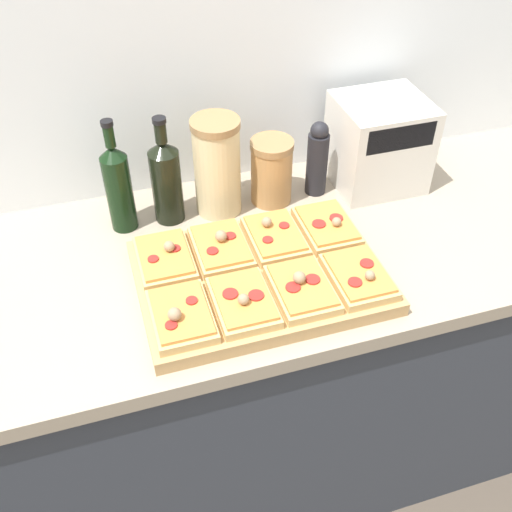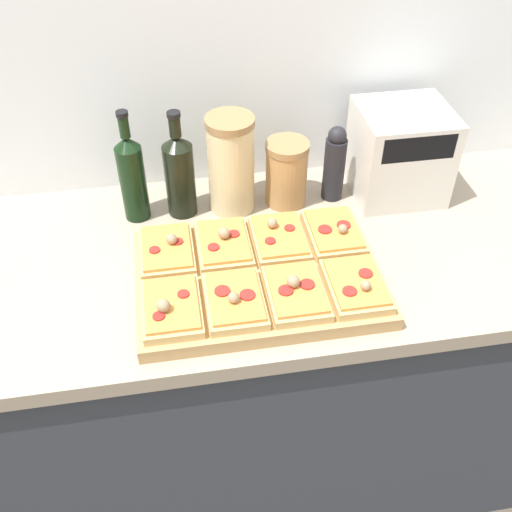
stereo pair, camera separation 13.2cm
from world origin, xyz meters
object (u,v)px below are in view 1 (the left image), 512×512
at_px(cutting_board, 260,277).
at_px(pepper_mill, 317,159).
at_px(grain_jar_short, 271,171).
at_px(wine_bottle, 166,180).
at_px(olive_oil_bottle, 118,186).
at_px(grain_jar_tall, 217,167).
at_px(toaster_oven, 379,143).

relative_size(cutting_board, pepper_mill, 2.61).
xyz_separation_m(grain_jar_short, pepper_mill, (0.12, -0.00, 0.01)).
distance_m(cutting_board, wine_bottle, 0.34).
relative_size(cutting_board, wine_bottle, 1.91).
relative_size(olive_oil_bottle, pepper_mill, 1.42).
bearing_deg(olive_oil_bottle, grain_jar_tall, -0.00).
bearing_deg(cutting_board, grain_jar_short, 67.34).
bearing_deg(grain_jar_short, wine_bottle, 180.00).
bearing_deg(grain_jar_tall, pepper_mill, -0.00).
relative_size(olive_oil_bottle, toaster_oven, 1.17).
relative_size(olive_oil_bottle, grain_jar_tall, 1.15).
bearing_deg(grain_jar_tall, cutting_board, -86.49).
height_order(wine_bottle, pepper_mill, wine_bottle).
bearing_deg(toaster_oven, olive_oil_bottle, 179.93).
xyz_separation_m(olive_oil_bottle, grain_jar_tall, (0.24, -0.00, 0.01)).
distance_m(olive_oil_bottle, grain_jar_short, 0.38).
bearing_deg(grain_jar_short, toaster_oven, -0.17).
bearing_deg(toaster_oven, pepper_mill, 179.71).
distance_m(grain_jar_short, pepper_mill, 0.12).
height_order(wine_bottle, toaster_oven, wine_bottle).
xyz_separation_m(wine_bottle, grain_jar_tall, (0.13, -0.00, 0.01)).
distance_m(grain_jar_tall, toaster_oven, 0.43).
bearing_deg(wine_bottle, olive_oil_bottle, 180.00).
bearing_deg(pepper_mill, wine_bottle, 180.00).
height_order(olive_oil_bottle, grain_jar_short, olive_oil_bottle).
relative_size(cutting_board, grain_jar_tall, 2.11).
bearing_deg(wine_bottle, pepper_mill, -0.00).
height_order(cutting_board, pepper_mill, pepper_mill).
distance_m(grain_jar_tall, grain_jar_short, 0.15).
bearing_deg(grain_jar_short, pepper_mill, -0.00).
distance_m(cutting_board, grain_jar_short, 0.32).
height_order(grain_jar_short, toaster_oven, toaster_oven).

